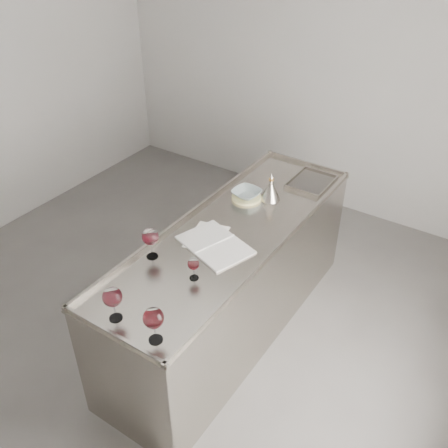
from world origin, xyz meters
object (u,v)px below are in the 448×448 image
Objects in this scene: wine_glass_small at (194,265)px; notebook at (215,245)px; wine_glass_middle at (112,298)px; ceramic_bowl at (247,193)px; counter at (231,281)px; wine_glass_left at (150,237)px; wine_glass_right at (153,319)px; wine_funnel at (271,191)px.

wine_glass_small is 0.27× the size of notebook.
wine_glass_middle is 1.03× the size of ceramic_bowl.
wine_glass_small is at bearing -77.23° from ceramic_bowl.
ceramic_bowl is (-0.14, 0.42, 0.51)m from counter.
wine_glass_right reaches higher than wine_glass_left.
ceramic_bowl is 0.19m from wine_funnel.
wine_funnel is at bearing 106.95° from notebook.
wine_funnel reaches higher than wine_glass_left.
wine_glass_right reaches higher than counter.
wine_glass_left is 0.99× the size of wine_glass_middle.
wine_glass_middle reaches higher than notebook.
wine_glass_middle is 1.51m from ceramic_bowl.
wine_glass_left is 1.02× the size of ceramic_bowl.
wine_funnel reaches higher than ceramic_bowl.
notebook is at bearing -90.38° from counter.
wine_glass_left reaches higher than notebook.
ceramic_bowl is (-0.06, 1.50, -0.11)m from wine_glass_middle.
notebook is 0.73m from wine_funnel.
wine_glass_right reaches higher than ceramic_bowl.
counter is 11.38× the size of ceramic_bowl.
counter is 4.33× the size of notebook.
counter is at bearing 62.89° from wine_glass_left.
wine_funnel is at bearing 86.58° from wine_glass_middle.
ceramic_bowl is at bearing -148.58° from wine_funnel.
wine_funnel reaches higher than wine_glass_middle.
wine_glass_left reaches higher than wine_glass_small.
wine_glass_middle is at bearing -76.86° from notebook.
ceramic_bowl is (-0.35, 1.50, -0.11)m from wine_glass_right.
notebook is 2.47× the size of wine_funnel.
wine_glass_small is (-0.13, 0.52, -0.05)m from wine_glass_right.
wine_glass_middle is (-0.08, -1.08, 0.62)m from counter.
wine_glass_middle is at bearing -87.67° from ceramic_bowl.
wine_glass_middle is at bearing -107.25° from wine_glass_small.
wine_glass_middle reaches higher than counter.
wine_glass_left is at bearing -97.94° from ceramic_bowl.
wine_funnel is at bearing 74.61° from wine_glass_left.
counter is 11.09× the size of wine_glass_middle.
ceramic_bowl reaches higher than notebook.
wine_glass_small is 1.08m from wine_funnel.
wine_glass_small is 0.37m from notebook.
notebook is at bearing 103.81° from wine_glass_right.
counter is at bearing -71.59° from ceramic_bowl.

